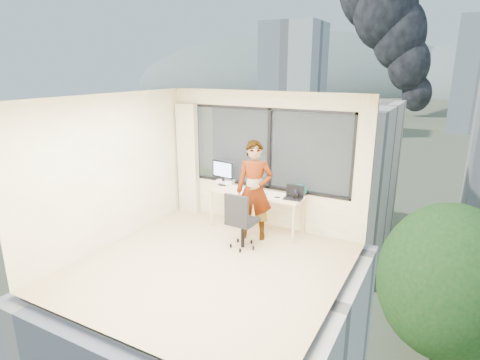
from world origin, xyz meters
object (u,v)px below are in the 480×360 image
Objects in this scene: chair at (243,219)px; handbag at (300,190)px; desk at (256,211)px; person at (254,191)px; game_console at (226,182)px; laptop at (293,193)px; monitor at (223,173)px.

handbag is (0.64, 1.04, 0.34)m from chair.
desk is 0.65m from person.
desk is 5.89× the size of game_console.
desk is 5.19× the size of laptop.
game_console is at bearing -164.21° from handbag.
desk is at bearing 102.10° from chair.
laptop is (1.56, -0.16, -0.14)m from monitor.
desk is 1.75× the size of chair.
monitor is at bearing -79.69° from game_console.
person is 3.65× the size of monitor.
handbag is at bearing 11.70° from monitor.
person is (-0.01, 0.47, 0.39)m from chair.
person is 1.11m from game_console.
person is at bearing -122.38° from handbag.
monitor is 0.24m from game_console.
person reaches higher than chair.
handbag is at bearing 10.18° from game_console.
game_console is at bearing 165.24° from laptop.
game_console is 1.13× the size of handbag.
person is at bearing 93.69° from chair.
monitor is (-0.93, 0.47, 0.10)m from person.
chair is 2.96× the size of laptop.
laptop is (0.61, 0.77, 0.34)m from chair.
monitor reaches higher than chair.
chair is at bearing -80.01° from desk.
person is 5.18× the size of laptop.
monitor is 1.59m from handbag.
person reaches higher than game_console.
monitor reaches higher than desk.
chair is at bearing -36.88° from monitor.
monitor is 1.61× the size of game_console.
desk is at bearing 170.75° from laptop.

